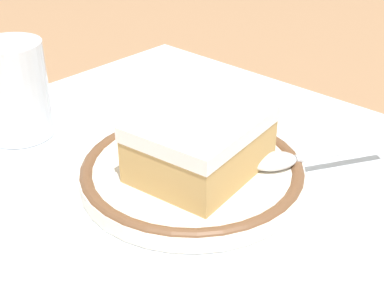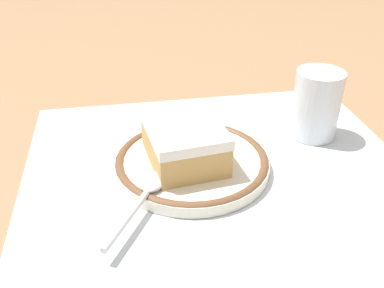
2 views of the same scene
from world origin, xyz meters
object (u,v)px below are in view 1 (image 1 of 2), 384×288
at_px(cake_slice, 201,143).
at_px(cup, 16,96).
at_px(plate, 192,171).
at_px(spoon, 294,158).

bearing_deg(cake_slice, cup, -164.11).
xyz_separation_m(plate, cake_slice, (0.01, 0.00, 0.03)).
distance_m(plate, cake_slice, 0.03).
bearing_deg(cup, plate, 16.61).
xyz_separation_m(cake_slice, spoon, (0.05, 0.06, -0.02)).
bearing_deg(cake_slice, plate, -178.84).
relative_size(cake_slice, spoon, 0.95).
xyz_separation_m(spoon, cup, (-0.23, -0.11, 0.02)).
relative_size(plate, spoon, 1.55).
bearing_deg(cake_slice, spoon, 50.48).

